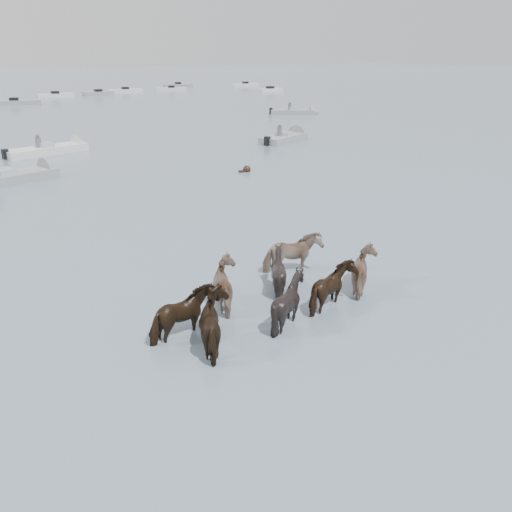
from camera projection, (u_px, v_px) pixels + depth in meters
ground at (252, 331)px, 12.97m from camera, size 400.00×400.00×0.00m
pony_herd at (276, 291)px, 14.01m from camera, size 7.26×3.96×1.52m
swimming_pony at (246, 170)px, 29.80m from camera, size 0.72×0.44×0.44m
motorboat_b at (21, 176)px, 27.76m from camera, size 5.71×2.86×1.92m
motorboat_c at (57, 149)px, 35.33m from camera, size 5.96×2.85×1.92m
motorboat_d at (289, 137)px, 39.96m from camera, size 5.06×3.20×1.92m
motorboat_e at (300, 112)px, 56.10m from camera, size 5.05×4.21×1.92m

